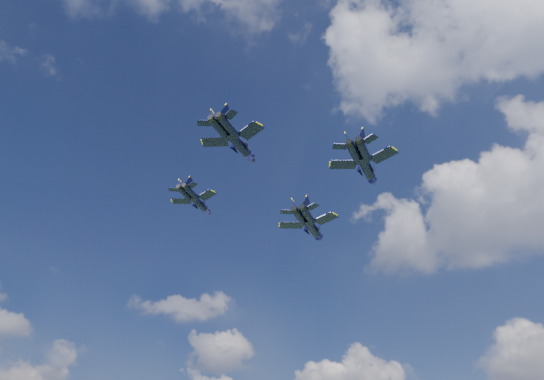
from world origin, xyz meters
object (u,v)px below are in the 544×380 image
(jet_left, at_px, (199,203))
(jet_slot, at_px, (240,144))
(jet_right, at_px, (367,167))

(jet_left, xyz_separation_m, jet_slot, (22.88, -12.43, -2.43))
(jet_left, distance_m, jet_right, 36.97)
(jet_right, bearing_deg, jet_slot, -133.25)
(jet_slot, bearing_deg, jet_left, 138.62)
(jet_left, bearing_deg, jet_slot, -44.49)
(jet_left, bearing_deg, jet_right, 1.61)
(jet_right, xyz_separation_m, jet_slot, (-12.35, -23.60, -2.54))
(jet_left, xyz_separation_m, jet_right, (35.24, 11.17, 0.12))
(jet_left, height_order, jet_right, jet_right)
(jet_left, height_order, jet_slot, jet_left)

